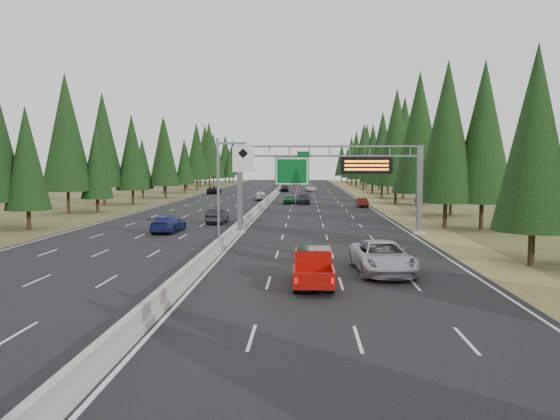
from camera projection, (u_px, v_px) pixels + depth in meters
The scene contains 20 objects.
ground at pixel (66, 405), 14.01m from camera, with size 400.00×400.00×0.00m, color #42431F.
road at pixel (269, 201), 93.66m from camera, with size 32.00×260.00×0.08m, color black.
shoulder_right at pixel (373, 201), 92.86m from camera, with size 3.60×260.00×0.06m, color olive.
shoulder_left at pixel (166, 200), 94.45m from camera, with size 3.60×260.00×0.06m, color #42431F.
median_barrier at pixel (269, 199), 93.63m from camera, with size 0.70×260.00×0.85m.
sign_gantry at pixel (337, 175), 47.91m from camera, with size 16.75×0.98×7.80m.
hov_sign_pole at pixel (226, 185), 38.45m from camera, with size 2.80×0.50×8.00m.
tree_row_right at pixel (410, 145), 82.80m from camera, with size 11.37×238.51×18.70m.
tree_row_left at pixel (134, 147), 91.75m from camera, with size 11.13×239.82×18.90m.
silver_minivan at pixel (382, 257), 30.79m from camera, with size 2.97×6.45×1.79m, color silver.
red_pickup at pixel (313, 265), 27.92m from camera, with size 1.95×5.47×1.78m.
car_ahead_green at pixel (289, 199), 86.02m from camera, with size 1.69×4.19×1.43m, color #16642B.
car_ahead_dkred at pixel (362, 203), 79.05m from camera, with size 1.36×3.90×1.29m, color #4D110B.
car_ahead_dkgrey at pixel (303, 199), 85.83m from camera, with size 2.19×5.39×1.56m, color black.
car_ahead_white at pixel (311, 188), 126.22m from camera, with size 2.37×5.15×1.43m, color silver.
car_ahead_far at pixel (284, 188), 125.00m from camera, with size 1.93×4.80×1.64m, color black.
car_onc_near at pixel (218, 216), 56.93m from camera, with size 1.64×4.69×1.55m, color black.
car_onc_blue at pixel (168, 224), 49.46m from camera, with size 2.16×5.30×1.54m, color navy.
car_onc_white at pixel (261, 196), 94.39m from camera, with size 1.90×4.73×1.61m, color #BCBCBC.
car_onc_far at pixel (214, 190), 115.66m from camera, with size 2.74×5.94×1.65m, color black.
Camera 1 is at (6.10, -13.29, 6.17)m, focal length 35.00 mm.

